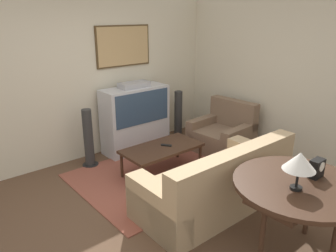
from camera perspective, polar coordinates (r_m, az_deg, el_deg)
The scene contains 14 objects.
ground_plane at distance 4.18m, azimuth -1.19°, elevation -14.57°, with size 12.00×12.00×0.00m, color brown.
wall_back at distance 5.40m, azimuth -15.68°, elevation 8.16°, with size 12.00×0.10×2.70m.
wall_right at distance 5.60m, azimuth 20.35°, elevation 7.99°, with size 0.06×12.00×2.70m.
area_rug at distance 5.04m, azimuth -1.02°, elevation -8.16°, with size 2.50×1.90×0.01m.
tv at distance 5.72m, azimuth -5.68°, elevation 1.32°, with size 1.17×0.47×1.22m.
couch at distance 4.15m, azimuth 8.52°, elevation -10.15°, with size 2.01×0.93×0.86m.
armchair at distance 5.85m, azimuth 9.52°, elevation -1.56°, with size 0.90×0.97×0.86m.
coffee_table at distance 4.90m, azimuth -1.06°, elevation -4.09°, with size 1.19×0.62×0.43m.
console_table at distance 3.38m, azimuth 21.78°, elevation -10.18°, with size 1.23×1.23×0.81m.
table_lamp at distance 3.12m, azimuth 21.95°, elevation -5.82°, with size 0.29×0.29×0.36m.
mantel_clock at distance 3.49m, azimuth 24.48°, elevation -6.72°, with size 0.16×0.10×0.18m.
remote at distance 4.92m, azimuth -0.28°, elevation -3.36°, with size 0.13×0.16×0.02m.
speaker_tower_left at distance 5.27m, azimuth -13.67°, elevation -2.33°, with size 0.25×0.25×0.93m.
speaker_tower_right at distance 6.27m, azimuth 1.79°, elevation 1.66°, with size 0.25×0.25×0.93m.
Camera 1 is at (-2.17, -2.71, 2.32)m, focal length 35.00 mm.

